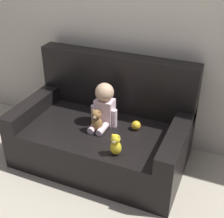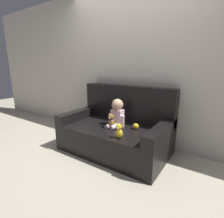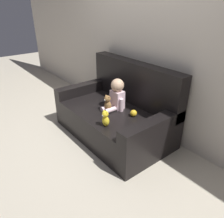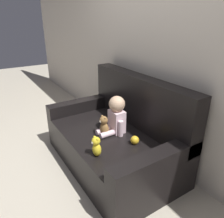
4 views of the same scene
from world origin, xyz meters
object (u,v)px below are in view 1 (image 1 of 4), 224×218
at_px(couch, 105,129).
at_px(plush_toy_side, 116,145).
at_px(teddy_bear_brown, 97,121).
at_px(toy_ball, 136,125).
at_px(person_baby, 104,106).

bearing_deg(couch, plush_toy_side, -55.25).
relative_size(couch, teddy_bear_brown, 7.27).
relative_size(couch, toy_ball, 18.66).
bearing_deg(plush_toy_side, person_baby, 125.77).
height_order(plush_toy_side, toy_ball, plush_toy_side).
height_order(couch, toy_ball, couch).
bearing_deg(plush_toy_side, toy_ball, 86.01).
bearing_deg(couch, toy_ball, -0.64).
distance_m(person_baby, plush_toy_side, 0.49).
bearing_deg(couch, teddy_bear_brown, -90.52).
bearing_deg(toy_ball, teddy_bear_brown, -152.85).
xyz_separation_m(person_baby, teddy_bear_brown, (-0.01, -0.14, -0.09)).
distance_m(plush_toy_side, toy_ball, 0.42).
bearing_deg(person_baby, teddy_bear_brown, -94.62).
xyz_separation_m(couch, teddy_bear_brown, (-0.00, -0.17, 0.19)).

